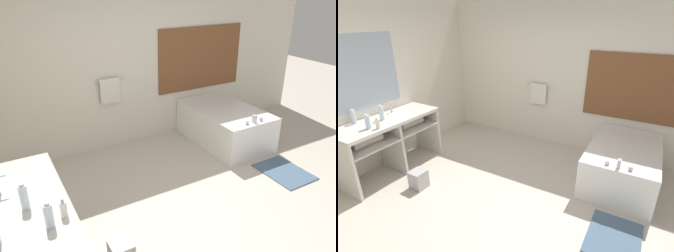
# 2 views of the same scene
# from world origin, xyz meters

# --- Properties ---
(ground_plane) EXTENTS (16.00, 16.00, 0.00)m
(ground_plane) POSITION_xyz_m (0.00, 0.00, 0.00)
(ground_plane) COLOR beige
(ground_plane) RESTS_ON ground
(wall_back_with_blinds) EXTENTS (7.40, 0.13, 2.70)m
(wall_back_with_blinds) POSITION_xyz_m (0.05, 2.23, 1.35)
(wall_back_with_blinds) COLOR silver
(wall_back_with_blinds) RESTS_ON ground_plane
(vanity_counter) EXTENTS (0.64, 1.62, 0.91)m
(vanity_counter) POSITION_xyz_m (-1.86, -0.09, 0.66)
(vanity_counter) COLOR silver
(vanity_counter) RESTS_ON ground_plane
(bathtub) EXTENTS (0.97, 1.56, 0.72)m
(bathtub) POSITION_xyz_m (1.44, 1.41, 0.33)
(bathtub) COLOR white
(bathtub) RESTS_ON ground_plane
(water_bottle_1) EXTENTS (0.07, 0.07, 0.23)m
(water_bottle_1) POSITION_xyz_m (-1.88, -0.17, 1.02)
(water_bottle_1) COLOR silver
(water_bottle_1) RESTS_ON vanity_counter
(water_bottle_2) EXTENTS (0.07, 0.07, 0.22)m
(water_bottle_2) POSITION_xyz_m (-1.75, -0.49, 1.02)
(water_bottle_2) COLOR silver
(water_bottle_2) RESTS_ON vanity_counter
(soap_dispenser) EXTENTS (0.06, 0.06, 0.16)m
(soap_dispenser) POSITION_xyz_m (-1.63, -0.42, 0.98)
(soap_dispenser) COLOR white
(soap_dispenser) RESTS_ON vanity_counter
(bath_mat) EXTENTS (0.58, 0.76, 0.02)m
(bath_mat) POSITION_xyz_m (1.56, 0.15, 0.01)
(bath_mat) COLOR slate
(bath_mat) RESTS_ON ground_plane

